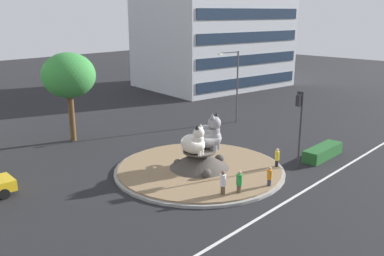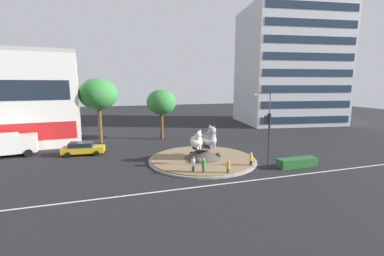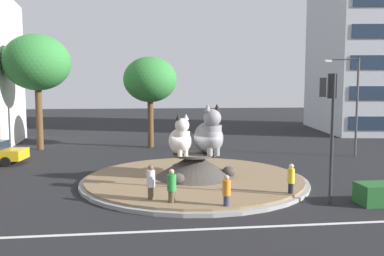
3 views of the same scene
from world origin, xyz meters
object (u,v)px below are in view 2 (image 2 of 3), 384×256
at_px(streetlight_arm, 268,113).
at_px(broadleaf_tree_behind_island, 161,102).
at_px(traffic_light_mast, 268,129).
at_px(office_tower, 289,67).
at_px(sedan_on_far_lane, 83,148).
at_px(second_tree_near_tower, 98,94).
at_px(pedestrian_green_shirt, 204,166).
at_px(pedestrian_white_shirt, 193,165).
at_px(pedestrian_yellow_shirt, 251,159).
at_px(cat_statue_white, 197,141).
at_px(cat_statue_grey, 210,138).
at_px(pedestrian_orange_shirt, 228,167).
at_px(delivery_box_truck, 4,144).

bearing_deg(streetlight_arm, broadleaf_tree_behind_island, -9.15).
bearing_deg(traffic_light_mast, office_tower, -31.07).
bearing_deg(sedan_on_far_lane, second_tree_near_tower, 78.69).
bearing_deg(streetlight_arm, sedan_on_far_lane, 14.50).
bearing_deg(sedan_on_far_lane, pedestrian_green_shirt, -38.81).
height_order(broadleaf_tree_behind_island, sedan_on_far_lane, broadleaf_tree_behind_island).
bearing_deg(streetlight_arm, pedestrian_white_shirt, 49.92).
distance_m(traffic_light_mast, pedestrian_yellow_shirt, 3.56).
distance_m(cat_statue_white, sedan_on_far_lane, 14.02).
height_order(pedestrian_white_shirt, pedestrian_yellow_shirt, pedestrian_white_shirt).
xyz_separation_m(traffic_light_mast, second_tree_near_tower, (-16.37, 17.30, 2.94)).
height_order(cat_statue_white, broadleaf_tree_behind_island, broadleaf_tree_behind_island).
xyz_separation_m(cat_statue_grey, office_tower, (27.23, 22.90, 9.60)).
distance_m(second_tree_near_tower, pedestrian_orange_shirt, 22.41).
bearing_deg(cat_statue_grey, sedan_on_far_lane, -124.15).
relative_size(broadleaf_tree_behind_island, pedestrian_yellow_shirt, 4.68).
height_order(broadleaf_tree_behind_island, streetlight_arm, broadleaf_tree_behind_island).
distance_m(broadleaf_tree_behind_island, pedestrian_yellow_shirt, 18.49).
distance_m(streetlight_arm, pedestrian_orange_shirt, 17.20).
bearing_deg(pedestrian_orange_shirt, broadleaf_tree_behind_island, 87.84).
relative_size(streetlight_arm, sedan_on_far_lane, 1.45).
distance_m(office_tower, streetlight_arm, 23.79).
xyz_separation_m(pedestrian_orange_shirt, sedan_on_far_lane, (-13.61, 11.88, -0.00)).
bearing_deg(pedestrian_orange_shirt, office_tower, 35.08).
relative_size(pedestrian_green_shirt, sedan_on_far_lane, 0.34).
bearing_deg(pedestrian_green_shirt, pedestrian_orange_shirt, 127.24).
distance_m(cat_statue_white, broadleaf_tree_behind_island, 13.60).
height_order(traffic_light_mast, broadleaf_tree_behind_island, broadleaf_tree_behind_island).
bearing_deg(pedestrian_yellow_shirt, pedestrian_green_shirt, -75.96).
relative_size(traffic_light_mast, pedestrian_orange_shirt, 3.63).
bearing_deg(delivery_box_truck, office_tower, 6.65).
relative_size(traffic_light_mast, delivery_box_truck, 0.81).
bearing_deg(pedestrian_yellow_shirt, streetlight_arm, 146.63).
relative_size(traffic_light_mast, pedestrian_white_shirt, 3.17).
bearing_deg(cat_statue_white, broadleaf_tree_behind_island, 178.78).
bearing_deg(pedestrian_white_shirt, streetlight_arm, -114.45).
relative_size(traffic_light_mast, office_tower, 0.23).
bearing_deg(pedestrian_green_shirt, pedestrian_white_shirt, -68.23).
bearing_deg(sedan_on_far_lane, pedestrian_yellow_shirt, -26.28).
relative_size(office_tower, pedestrian_yellow_shirt, 14.84).
xyz_separation_m(streetlight_arm, pedestrian_orange_shirt, (-11.86, -11.98, -3.40)).
bearing_deg(traffic_light_mast, cat_statue_white, 61.75).
relative_size(traffic_light_mast, pedestrian_yellow_shirt, 3.43).
height_order(pedestrian_green_shirt, pedestrian_orange_shirt, pedestrian_green_shirt).
bearing_deg(second_tree_near_tower, cat_statue_grey, -46.88).
distance_m(streetlight_arm, sedan_on_far_lane, 25.70).
relative_size(second_tree_near_tower, streetlight_arm, 1.30).
bearing_deg(traffic_light_mast, second_tree_near_tower, 52.07).
height_order(broadleaf_tree_behind_island, second_tree_near_tower, second_tree_near_tower).
distance_m(traffic_light_mast, sedan_on_far_lane, 21.60).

